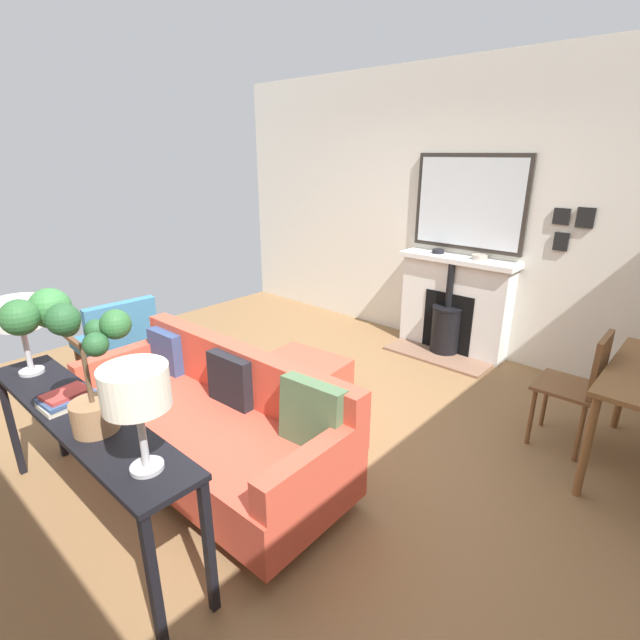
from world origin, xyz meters
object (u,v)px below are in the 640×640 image
ottoman (300,377)px  console_table (83,428)px  mantel_bowl_near (438,251)px  table_lamp_near_end (19,315)px  mantel_bowl_far (479,257)px  armchair_accent (117,337)px  fireplace (452,309)px  dining_chair_near_fireplace (582,382)px  table_lamp_far_end (136,391)px  potted_plant (75,346)px  book_stack (67,398)px  sofa (212,422)px

ottoman → console_table: bearing=5.7°
mantel_bowl_near → console_table: 3.73m
table_lamp_near_end → console_table: bearing=90.0°
mantel_bowl_far → mantel_bowl_near: bearing=-90.0°
armchair_accent → table_lamp_near_end: size_ratio=1.77×
fireplace → dining_chair_near_fireplace: size_ratio=1.37×
ottoman → dining_chair_near_fireplace: 2.12m
table_lamp_near_end → ottoman: bearing=164.2°
mantel_bowl_near → console_table: (3.71, -0.00, -0.38)m
armchair_accent → dining_chair_near_fireplace: size_ratio=0.93×
fireplace → table_lamp_near_end: 3.85m
mantel_bowl_far → console_table: mantel_bowl_far is taller
ottoman → armchair_accent: 1.69m
mantel_bowl_near → table_lamp_near_end: (3.71, -0.69, 0.08)m
table_lamp_far_end → fireplace: bearing=-173.2°
armchair_accent → potted_plant: bearing=62.1°
armchair_accent → potted_plant: 2.20m
ottoman → console_table: 1.86m
console_table → fireplace: bearing=176.1°
fireplace → console_table: bearing=-3.9°
console_table → potted_plant: potted_plant is taller
potted_plant → mantel_bowl_near: bearing=-176.7°
armchair_accent → table_lamp_near_end: table_lamp_near_end is taller
table_lamp_near_end → dining_chair_near_fireplace: 3.63m
dining_chair_near_fireplace → book_stack: bearing=-35.4°
armchair_accent → table_lamp_far_end: table_lamp_far_end is taller
mantel_bowl_near → potted_plant: (3.75, 0.22, 0.16)m
table_lamp_near_end → dining_chair_near_fireplace: table_lamp_near_end is taller
table_lamp_far_end → mantel_bowl_near: bearing=-169.6°
mantel_bowl_near → dining_chair_near_fireplace: 2.11m
table_lamp_near_end → table_lamp_far_end: 1.37m
potted_plant → book_stack: potted_plant is taller
table_lamp_near_end → book_stack: bearing=89.7°
mantel_bowl_near → book_stack: 3.72m
sofa → mantel_bowl_near: bearing=180.0°
table_lamp_near_end → dining_chair_near_fireplace: (-2.63, 2.43, -0.60)m
fireplace → console_table: size_ratio=0.66×
fireplace → ottoman: size_ratio=1.64×
fireplace → potted_plant: bearing=-0.4°
mantel_bowl_near → sofa: mantel_bowl_near is taller
fireplace → mantel_bowl_far: bearing=100.6°
ottoman → mantel_bowl_far: bearing=161.6°
table_lamp_near_end → table_lamp_far_end: (-0.00, 1.37, 0.00)m
table_lamp_near_end → table_lamp_far_end: size_ratio=0.99×
dining_chair_near_fireplace → fireplace: bearing=-124.7°
ottoman → potted_plant: bearing=12.3°
mantel_bowl_near → dining_chair_near_fireplace: mantel_bowl_near is taller
mantel_bowl_near → table_lamp_near_end: size_ratio=0.27×
ottoman → dining_chair_near_fireplace: (-0.84, 1.92, 0.30)m
table_lamp_far_end → book_stack: bearing=-89.8°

